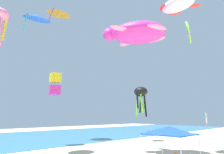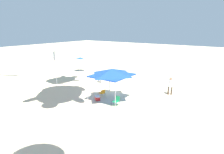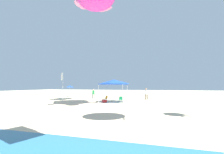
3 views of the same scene
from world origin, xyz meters
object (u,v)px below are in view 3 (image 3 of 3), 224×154
Objects in this scene: folding_chair_facing_ocean at (106,98)px; banner_flag at (63,84)px; beach_umbrella at (70,86)px; cooler_box at (104,101)px; folding_chair_right_of_tent at (121,99)px; person_beachcomber at (93,93)px; person_by_tent at (146,93)px; canopy_tent at (114,82)px.

banner_flag is at bearing -73.44° from folding_chair_facing_ocean.
folding_chair_facing_ocean is (-10.31, 7.51, -1.63)m from beach_umbrella.
folding_chair_right_of_tent is at bearing 179.64° from cooler_box.
person_by_tent is (-8.88, -0.73, 0.12)m from person_beachcomber.
beach_umbrella is 7.66m from person_beachcomber.
cooler_box is at bearing 25.71° from folding_chair_facing_ocean.
canopy_tent reaches higher than cooler_box.
beach_umbrella is at bearing -110.28° from folding_chair_facing_ocean.
person_by_tent is (-5.14, -5.72, 0.90)m from cooler_box.
banner_flag is (6.93, 0.09, 2.08)m from folding_chair_facing_ocean.
canopy_tent is at bearing -179.18° from banner_flag.
folding_chair_facing_ocean and folding_chair_right_of_tent have the same top height.
canopy_tent is at bearing 142.59° from folding_chair_right_of_tent.
beach_umbrella is at bearing 148.71° from folding_chair_right_of_tent.
folding_chair_right_of_tent is at bearing 136.04° from person_beachcomber.
cooler_box is (1.04, 0.98, -2.52)m from canopy_tent.
person_by_tent is at bearing 147.64° from folding_chair_facing_ocean.
folding_chair_facing_ocean is at bearing -80.08° from cooler_box.
person_by_tent is (-5.31, -4.76, 0.62)m from folding_chair_facing_ocean.
cooler_box is 7.74m from person_by_tent.
beach_umbrella is 2.96× the size of folding_chair_right_of_tent.
folding_chair_right_of_tent is at bearing 83.69° from folding_chair_facing_ocean.
banner_flag reaches higher than folding_chair_facing_ocean.
person_by_tent is (-4.10, -4.73, -1.63)m from canopy_tent.
folding_chair_facing_ocean reaches higher than cooler_box.
beach_umbrella reaches higher than cooler_box.
canopy_tent is at bearing -136.57° from cooler_box.
banner_flag is at bearing 0.82° from canopy_tent.
cooler_box is at bearing -177.92° from folding_chair_right_of_tent.
folding_chair_right_of_tent is at bearing 146.28° from beach_umbrella.
banner_flag is at bearing 113.95° from beach_umbrella.
banner_flag is (7.10, -0.87, 2.35)m from cooler_box.
person_by_tent is (-15.61, 2.75, -1.01)m from beach_umbrella.
cooler_box is at bearing 141.05° from beach_umbrella.
beach_umbrella is 0.57× the size of banner_flag.
folding_chair_facing_ocean is 1.01m from cooler_box.
person_beachcomber is (-3.36, -4.12, -1.58)m from banner_flag.
beach_umbrella is at bearing -31.33° from person_beachcomber.
folding_chair_facing_ocean is at bearing 127.55° from person_beachcomber.
beach_umbrella is 1.29× the size of person_by_tent.
folding_chair_right_of_tent is 0.44× the size of person_by_tent.
person_by_tent is (-2.91, -5.73, 0.62)m from folding_chair_right_of_tent.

